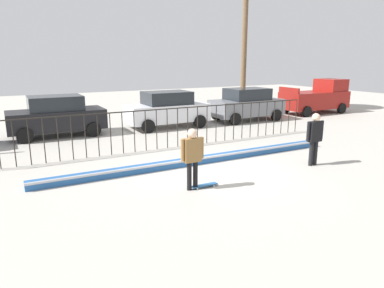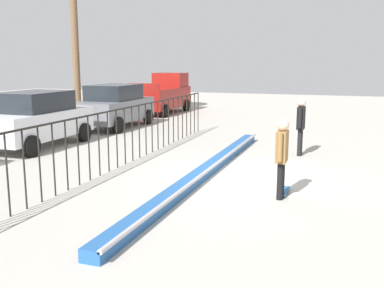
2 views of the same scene
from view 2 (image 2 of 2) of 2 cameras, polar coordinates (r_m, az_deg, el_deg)
ground_plane at (r=11.37m, az=6.42°, el=-4.40°), size 60.00×60.00×0.00m
bowl_coping_ledge at (r=11.58m, az=1.72°, el=-3.44°), size 11.00×0.41×0.27m
perimeter_fence at (r=12.40m, az=-9.57°, el=1.57°), size 14.04×0.04×1.63m
skateboarder at (r=9.64m, az=11.35°, el=-0.89°), size 0.70×0.26×1.73m
skateboard at (r=10.24m, az=11.55°, el=-5.87°), size 0.80×0.20×0.07m
camera_operator at (r=14.30m, az=13.68°, el=2.84°), size 0.73×0.27×1.80m
parked_car_white at (r=16.23m, az=-19.30°, el=3.04°), size 4.30×2.12×1.90m
parked_car_gray at (r=20.21m, az=-9.82°, el=4.82°), size 4.30×2.12×1.90m
pickup_truck at (r=25.67m, az=-3.78°, el=6.27°), size 4.70×2.12×2.24m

